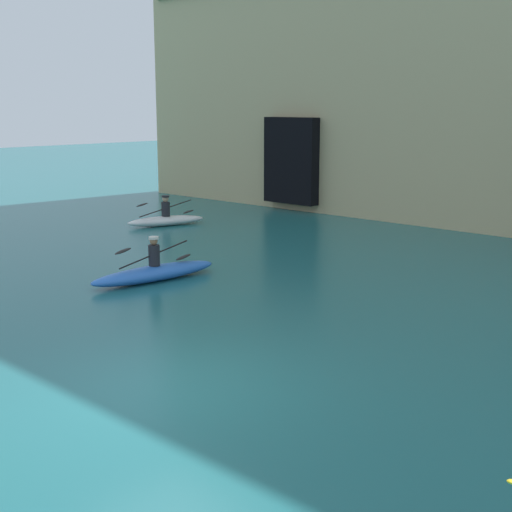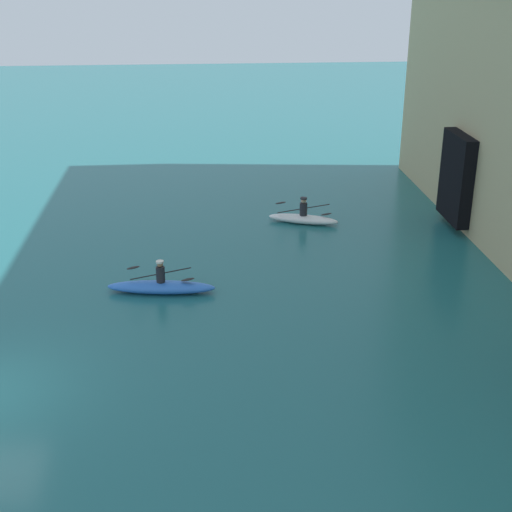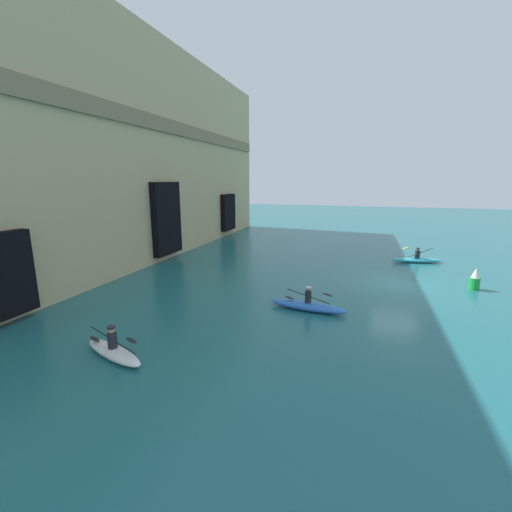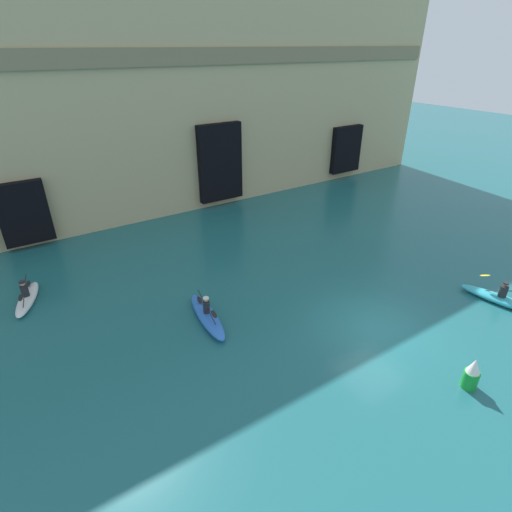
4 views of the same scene
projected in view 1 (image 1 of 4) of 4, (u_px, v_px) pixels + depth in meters
name	position (u px, v px, depth m)	size (l,w,h in m)	color
ground_plane	(171.00, 388.00, 10.96)	(120.00, 120.00, 0.00)	#1E6066
kayak_white	(166.00, 219.00, 25.64)	(1.58, 2.93, 1.09)	white
kayak_blue	(155.00, 272.00, 17.63)	(1.13, 3.56, 1.11)	blue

